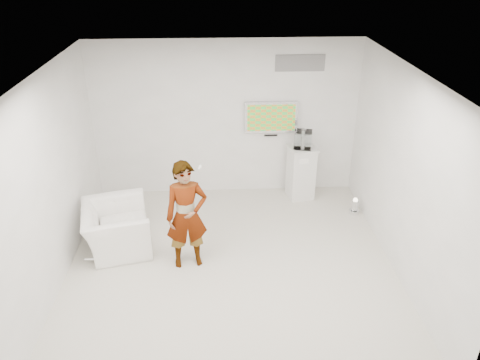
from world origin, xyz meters
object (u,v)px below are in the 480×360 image
at_px(tv, 271,117).
at_px(floor_uplight, 355,206).
at_px(person, 187,215).
at_px(pedestal, 301,172).
at_px(armchair, 116,228).

xyz_separation_m(tv, floor_uplight, (1.48, -0.99, -1.40)).
distance_m(person, floor_uplight, 3.35).
relative_size(tv, pedestal, 0.96).
bearing_deg(armchair, pedestal, -77.17).
bearing_deg(person, floor_uplight, 13.79).
xyz_separation_m(tv, person, (-1.50, -2.34, -0.69)).
bearing_deg(floor_uplight, tv, 146.22).
height_order(tv, floor_uplight, tv).
height_order(armchair, floor_uplight, armchair).
relative_size(tv, floor_uplight, 3.34).
bearing_deg(pedestal, tv, 153.31).
height_order(tv, armchair, tv).
height_order(tv, pedestal, tv).
bearing_deg(tv, armchair, -145.17).
relative_size(tv, armchair, 0.87).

